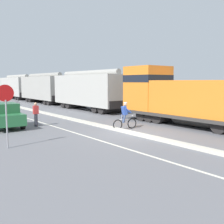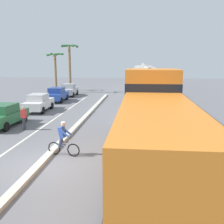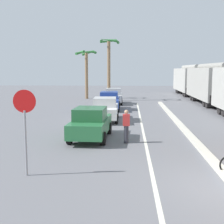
% 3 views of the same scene
% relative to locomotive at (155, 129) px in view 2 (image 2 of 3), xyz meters
% --- Properties ---
extents(ground_plane, '(120.00, 120.00, 0.00)m').
position_rel_locomotive_xyz_m(ground_plane, '(-5.08, 0.07, -1.80)').
color(ground_plane, slate).
extents(median_curb, '(0.36, 36.00, 0.16)m').
position_rel_locomotive_xyz_m(median_curb, '(-5.08, 6.07, -1.72)').
color(median_curb, beige).
rests_on(median_curb, ground).
extents(lane_stripe, '(0.14, 36.00, 0.01)m').
position_rel_locomotive_xyz_m(lane_stripe, '(-7.48, 6.07, -1.79)').
color(lane_stripe, silver).
rests_on(lane_stripe, ground).
extents(locomotive, '(3.10, 11.61, 4.20)m').
position_rel_locomotive_xyz_m(locomotive, '(0.00, 0.00, 0.00)').
color(locomotive, orange).
rests_on(locomotive, ground).
extents(hopper_car_lead, '(2.90, 10.60, 4.18)m').
position_rel_locomotive_xyz_m(hopper_car_lead, '(0.00, 12.16, 0.28)').
color(hopper_car_lead, '#AFACA4').
rests_on(hopper_car_lead, ground).
extents(hopper_car_middle, '(2.90, 10.60, 4.18)m').
position_rel_locomotive_xyz_m(hopper_car_middle, '(0.00, 23.76, 0.28)').
color(hopper_car_middle, '#A2A098').
rests_on(hopper_car_middle, ground).
extents(hopper_car_trailing, '(2.90, 10.60, 4.18)m').
position_rel_locomotive_xyz_m(hopper_car_trailing, '(0.00, 35.36, 0.28)').
color(hopper_car_trailing, '#AFACA4').
rests_on(hopper_car_trailing, ground).
extents(parked_car_green, '(1.98, 4.27, 1.62)m').
position_rel_locomotive_xyz_m(parked_car_green, '(-10.25, 6.56, -0.98)').
color(parked_car_green, '#286B3D').
rests_on(parked_car_green, ground).
extents(parked_car_white, '(1.91, 4.24, 1.62)m').
position_rel_locomotive_xyz_m(parked_car_white, '(-9.97, 12.34, -0.98)').
color(parked_car_white, silver).
rests_on(parked_car_white, ground).
extents(parked_car_blue, '(1.91, 4.24, 1.62)m').
position_rel_locomotive_xyz_m(parked_car_blue, '(-10.07, 18.21, -0.98)').
color(parked_car_blue, '#28479E').
rests_on(parked_car_blue, ground).
extents(parked_car_silver, '(1.95, 4.26, 1.62)m').
position_rel_locomotive_xyz_m(parked_car_silver, '(-9.97, 23.13, -0.98)').
color(parked_car_silver, '#B7BABF').
rests_on(parked_car_silver, ground).
extents(cyclist, '(1.69, 0.53, 1.71)m').
position_rel_locomotive_xyz_m(cyclist, '(-4.39, 1.23, -0.98)').
color(cyclist, black).
rests_on(cyclist, ground).
extents(palm_tree_near, '(2.57, 2.77, 5.95)m').
position_rel_locomotive_xyz_m(palm_tree_near, '(-13.54, 28.73, 2.56)').
color(palm_tree_near, '#846647').
rests_on(palm_tree_near, ground).
extents(palm_tree_far, '(2.39, 2.31, 7.03)m').
position_rel_locomotive_xyz_m(palm_tree_far, '(-10.68, 26.44, 3.10)').
color(palm_tree_far, '#846647').
rests_on(palm_tree_far, ground).
extents(pedestrian_by_cars, '(0.34, 0.22, 1.62)m').
position_rel_locomotive_xyz_m(pedestrian_by_cars, '(-8.42, 5.72, -0.95)').
color(pedestrian_by_cars, '#33333D').
rests_on(pedestrian_by_cars, ground).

